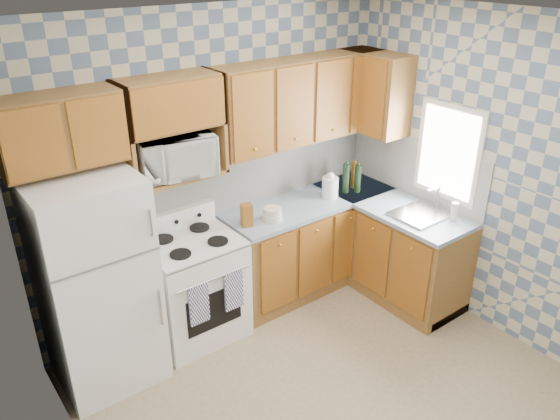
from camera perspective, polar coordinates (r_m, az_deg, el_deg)
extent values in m
plane|color=#7D6C52|center=(4.44, 5.64, -18.37)|extent=(3.40, 3.40, 0.00)
cube|color=slate|center=(4.79, -6.66, 4.45)|extent=(3.40, 0.02, 2.70)
cube|color=slate|center=(4.87, 21.33, 3.12)|extent=(0.02, 3.20, 2.70)
cube|color=white|center=(5.04, -2.62, 3.86)|extent=(2.60, 0.02, 0.56)
cube|color=white|center=(5.33, 13.88, 4.36)|extent=(0.02, 1.60, 0.56)
cube|color=white|center=(4.28, -18.63, -7.31)|extent=(0.75, 0.70, 1.68)
cube|color=white|center=(4.76, -8.94, -8.15)|extent=(0.76, 0.65, 0.90)
cube|color=silver|center=(4.52, -9.33, -3.36)|extent=(0.76, 0.65, 0.02)
cube|color=white|center=(4.70, -11.03, -1.03)|extent=(0.76, 0.08, 0.17)
cube|color=navy|center=(4.39, -8.45, -9.70)|extent=(0.17, 0.02, 0.36)
cube|color=navy|center=(4.52, -4.87, -8.33)|extent=(0.17, 0.02, 0.36)
cube|color=brown|center=(5.40, 3.03, -3.53)|extent=(1.75, 0.60, 0.88)
cube|color=brown|center=(5.45, 11.08, -3.73)|extent=(0.60, 1.60, 0.88)
cube|color=gray|center=(5.18, 3.18, 0.88)|extent=(1.77, 0.63, 0.04)
cube|color=gray|center=(5.24, 11.47, 0.63)|extent=(0.63, 1.60, 0.04)
cube|color=brown|center=(4.96, 2.39, 11.42)|extent=(1.75, 0.33, 0.74)
cube|color=brown|center=(3.98, -22.05, 7.68)|extent=(0.82, 0.33, 0.50)
cube|color=brown|center=(5.31, 9.76, 12.03)|extent=(0.33, 0.70, 0.74)
cube|color=brown|center=(4.42, -10.81, 3.46)|extent=(0.80, 0.33, 0.03)
imported|color=white|center=(4.37, -10.90, 5.65)|extent=(0.64, 0.48, 0.32)
cube|color=#B7B7BC|center=(5.03, 14.46, -0.46)|extent=(0.48, 0.40, 0.03)
cube|color=silver|center=(5.05, 17.18, 5.77)|extent=(0.02, 0.66, 0.86)
cylinder|color=black|center=(5.31, 6.90, 3.32)|extent=(0.06, 0.06, 0.29)
cylinder|color=black|center=(5.34, 8.12, 3.27)|extent=(0.06, 0.06, 0.27)
cylinder|color=#623C0E|center=(5.44, 7.75, 3.62)|extent=(0.06, 0.06, 0.25)
cube|color=#6C340E|center=(4.66, -3.50, -0.54)|extent=(0.11, 0.11, 0.20)
cylinder|color=white|center=(5.21, 5.25, 2.37)|extent=(0.16, 0.16, 0.20)
cylinder|color=silver|center=(4.98, 17.74, -0.17)|extent=(0.06, 0.06, 0.17)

